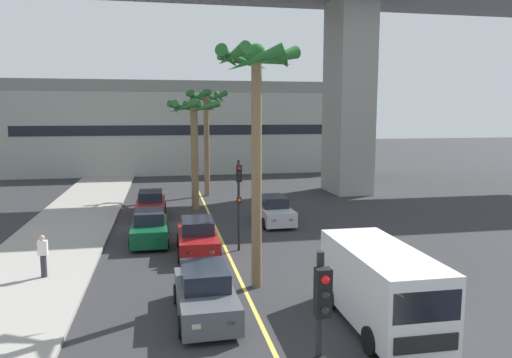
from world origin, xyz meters
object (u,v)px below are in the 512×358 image
at_px(traffic_light_median_far, 239,193).
at_px(palm_tree_mid_median, 256,92).
at_px(car_queue_fourth, 273,211).
at_px(delivery_van, 381,285).
at_px(car_queue_front, 205,294).
at_px(car_queue_fifth, 151,205).
at_px(car_queue_third, 150,228).
at_px(palm_tree_near_median, 206,113).
at_px(pedestrian_near_crosswalk, 43,255).
at_px(palm_tree_far_median, 194,125).
at_px(car_queue_second, 198,238).
at_px(traffic_light_median_near, 320,345).

xyz_separation_m(traffic_light_median_far, palm_tree_mid_median, (-0.13, -4.70, 4.30)).
xyz_separation_m(car_queue_fourth, delivery_van, (0.06, -13.80, 0.57)).
distance_m(car_queue_front, car_queue_fifth, 15.42).
relative_size(car_queue_fifth, palm_tree_mid_median, 0.47).
distance_m(car_queue_front, traffic_light_median_far, 7.53).
distance_m(car_queue_third, car_queue_fifth, 6.05).
bearing_deg(car_queue_fifth, palm_tree_near_median, 59.27).
relative_size(delivery_van, pedestrian_near_crosswalk, 3.25).
xyz_separation_m(car_queue_third, palm_tree_far_median, (2.73, 7.70, 4.81)).
height_order(palm_tree_near_median, pedestrian_near_crosswalk, palm_tree_near_median).
relative_size(car_queue_front, palm_tree_far_median, 0.57).
xyz_separation_m(car_queue_front, delivery_van, (5.03, -1.72, 0.57)).
relative_size(car_queue_second, car_queue_fifth, 1.01).
height_order(car_queue_fifth, traffic_light_median_near, traffic_light_median_near).
xyz_separation_m(palm_tree_near_median, palm_tree_far_median, (-1.29, -5.24, -0.76)).
bearing_deg(car_queue_third, delivery_van, -57.65).
distance_m(car_queue_front, palm_tree_mid_median, 6.98).
bearing_deg(pedestrian_near_crosswalk, car_queue_front, -37.48).
height_order(car_queue_fourth, delivery_van, delivery_van).
distance_m(car_queue_third, palm_tree_mid_median, 10.21).
bearing_deg(palm_tree_mid_median, car_queue_front, -132.32).
height_order(delivery_van, palm_tree_near_median, palm_tree_near_median).
relative_size(delivery_van, palm_tree_mid_median, 0.61).
height_order(delivery_van, palm_tree_mid_median, palm_tree_mid_median).
xyz_separation_m(car_queue_third, car_queue_fourth, (6.88, 2.84, 0.00)).
relative_size(car_queue_fourth, delivery_van, 0.78).
relative_size(car_queue_front, traffic_light_median_far, 0.99).
xyz_separation_m(car_queue_fifth, delivery_van, (7.01, -17.01, 0.57)).
bearing_deg(car_queue_fifth, pedestrian_near_crosswalk, -108.83).
relative_size(traffic_light_median_far, palm_tree_near_median, 0.52).
height_order(palm_tree_near_median, palm_tree_far_median, palm_tree_near_median).
bearing_deg(traffic_light_median_far, delivery_van, -71.72).
xyz_separation_m(car_queue_second, car_queue_third, (-2.18, 2.39, 0.00)).
xyz_separation_m(car_queue_third, pedestrian_near_crosswalk, (-3.79, -4.86, 0.28)).
xyz_separation_m(delivery_van, pedestrian_near_crosswalk, (-10.74, 6.10, -0.29)).
distance_m(car_queue_second, delivery_van, 9.82).
xyz_separation_m(delivery_van, palm_tree_mid_median, (-2.99, 3.96, 5.73)).
xyz_separation_m(car_queue_second, palm_tree_mid_median, (1.77, -4.61, 6.29)).
bearing_deg(car_queue_fifth, delivery_van, -67.59).
relative_size(car_queue_second, traffic_light_median_near, 0.98).
bearing_deg(pedestrian_near_crosswalk, car_queue_fifth, 71.17).
xyz_separation_m(traffic_light_median_near, palm_tree_far_median, (-0.35, 24.57, 2.82)).
distance_m(car_queue_fifth, palm_tree_near_median, 9.75).
bearing_deg(traffic_light_median_near, traffic_light_median_far, 86.04).
xyz_separation_m(delivery_van, traffic_light_median_near, (-3.87, -5.91, 1.43)).
bearing_deg(car_queue_fourth, palm_tree_far_median, 130.57).
bearing_deg(palm_tree_far_median, delivery_van, -77.27).
height_order(car_queue_second, car_queue_fifth, same).
bearing_deg(traffic_light_median_near, palm_tree_mid_median, 84.91).
bearing_deg(car_queue_front, delivery_van, -18.92).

